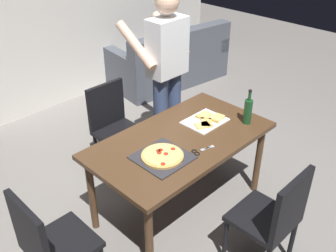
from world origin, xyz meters
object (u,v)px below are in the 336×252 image
(chair_far_side, at_px, (114,123))
(person_serving_pizza, at_px, (166,69))
(dining_table, at_px, (181,146))
(wine_bottle, at_px, (248,111))
(kitchen_scissors, at_px, (200,151))
(couch, at_px, (170,63))
(pepperoni_pizza_on_tray, at_px, (162,156))
(chair_left_end, at_px, (49,243))
(chair_near_camera, at_px, (274,216))

(chair_far_side, relative_size, person_serving_pizza, 0.51)
(dining_table, distance_m, wine_bottle, 0.66)
(chair_far_side, xyz_separation_m, kitchen_scissors, (-0.04, -1.15, 0.24))
(couch, xyz_separation_m, kitchen_scissors, (-1.93, -2.22, 0.45))
(dining_table, height_order, chair_far_side, chair_far_side)
(chair_far_side, xyz_separation_m, pepperoni_pizza_on_tray, (-0.30, -1.00, 0.25))
(chair_left_end, xyz_separation_m, wine_bottle, (1.83, -0.24, 0.36))
(chair_near_camera, xyz_separation_m, chair_far_side, (0.00, 1.82, 0.00))
(dining_table, height_order, person_serving_pizza, person_serving_pizza)
(dining_table, distance_m, chair_near_camera, 0.92)
(chair_near_camera, height_order, kitchen_scissors, chair_near_camera)
(pepperoni_pizza_on_tray, bearing_deg, chair_near_camera, -69.88)
(person_serving_pizza, bearing_deg, pepperoni_pizza_on_tray, -136.26)
(dining_table, xyz_separation_m, chair_far_side, (0.00, 0.91, -0.16))
(kitchen_scissors, bearing_deg, chair_left_end, 169.03)
(chair_left_end, relative_size, kitchen_scissors, 4.53)
(chair_left_end, height_order, person_serving_pizza, person_serving_pizza)
(kitchen_scissors, bearing_deg, couch, 49.04)
(pepperoni_pizza_on_tray, bearing_deg, kitchen_scissors, -28.84)
(wine_bottle, bearing_deg, kitchen_scissors, 179.81)
(person_serving_pizza, bearing_deg, wine_bottle, -86.04)
(person_serving_pizza, distance_m, wine_bottle, 0.94)
(chair_far_side, bearing_deg, chair_near_camera, -90.00)
(chair_left_end, bearing_deg, kitchen_scissors, -10.97)
(chair_near_camera, bearing_deg, chair_left_end, 143.95)
(chair_near_camera, relative_size, couch, 0.50)
(chair_left_end, bearing_deg, dining_table, 0.00)
(couch, xyz_separation_m, person_serving_pizza, (-1.38, -1.30, 0.70))
(chair_near_camera, xyz_separation_m, person_serving_pizza, (0.52, 1.60, 0.49))
(pepperoni_pizza_on_tray, xyz_separation_m, wine_bottle, (0.88, -0.15, 0.10))
(dining_table, distance_m, chair_left_end, 1.26)
(chair_near_camera, relative_size, person_serving_pizza, 0.51)
(couch, relative_size, kitchen_scissors, 9.02)
(chair_left_end, bearing_deg, chair_near_camera, -36.05)
(chair_near_camera, height_order, person_serving_pizza, person_serving_pizza)
(couch, bearing_deg, wine_bottle, -120.54)
(chair_near_camera, bearing_deg, wine_bottle, 49.28)
(person_serving_pizza, relative_size, kitchen_scissors, 8.81)
(dining_table, height_order, wine_bottle, wine_bottle)
(pepperoni_pizza_on_tray, distance_m, kitchen_scissors, 0.30)
(chair_near_camera, distance_m, wine_bottle, 0.96)
(couch, distance_m, kitchen_scissors, 2.98)
(chair_far_side, relative_size, wine_bottle, 2.85)
(dining_table, distance_m, chair_far_side, 0.92)
(person_serving_pizza, xyz_separation_m, pepperoni_pizza_on_tray, (-0.82, -0.78, -0.23))
(chair_near_camera, distance_m, person_serving_pizza, 1.75)
(wine_bottle, height_order, kitchen_scissors, wine_bottle)
(dining_table, xyz_separation_m, chair_near_camera, (-0.00, -0.91, -0.16))
(dining_table, relative_size, wine_bottle, 4.85)
(couch, height_order, pepperoni_pizza_on_tray, couch)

